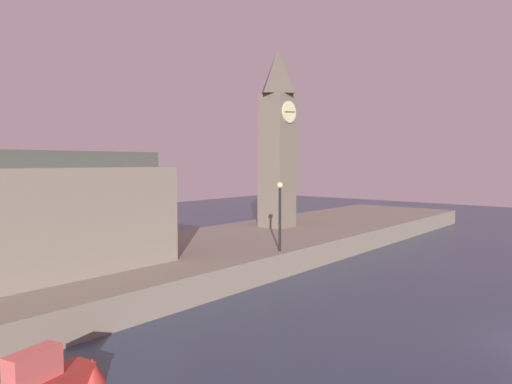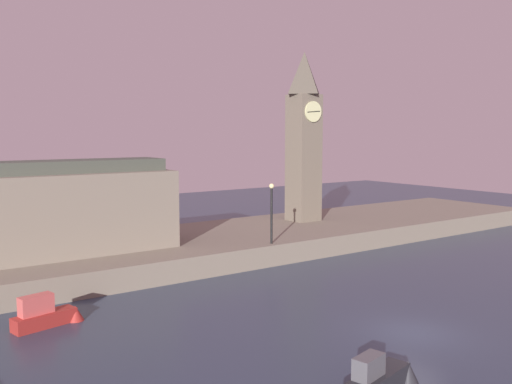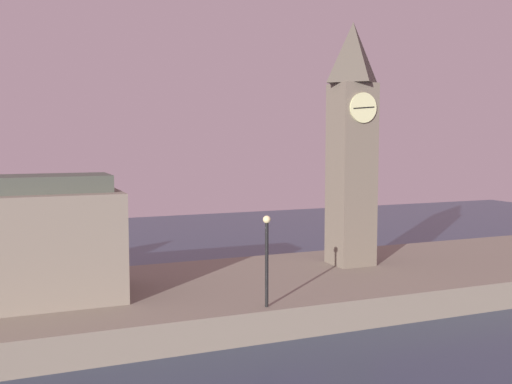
# 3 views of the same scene
# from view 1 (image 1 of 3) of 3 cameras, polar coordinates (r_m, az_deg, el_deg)

# --- Properties ---
(far_embankment) EXTENTS (70.00, 12.00, 1.50)m
(far_embankment) POSITION_cam_1_polar(r_m,az_deg,el_deg) (30.68, -8.33, -8.06)
(far_embankment) COLOR slate
(far_embankment) RESTS_ON ground
(clock_tower) EXTENTS (2.57, 2.61, 14.74)m
(clock_tower) POSITION_cam_1_polar(r_m,az_deg,el_deg) (39.43, 2.60, 6.84)
(clock_tower) COLOR #6B6051
(clock_tower) RESTS_ON far_embankment
(streetlamp) EXTENTS (0.36, 0.36, 4.25)m
(streetlamp) POSITION_cam_1_polar(r_m,az_deg,el_deg) (28.58, 2.93, -2.05)
(streetlamp) COLOR black
(streetlamp) RESTS_ON far_embankment
(boat_dinghy_red) EXTENTS (3.53, 1.53, 1.60)m
(boat_dinghy_red) POSITION_cam_1_polar(r_m,az_deg,el_deg) (16.01, -23.79, -20.20)
(boat_dinghy_red) COLOR maroon
(boat_dinghy_red) RESTS_ON ground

